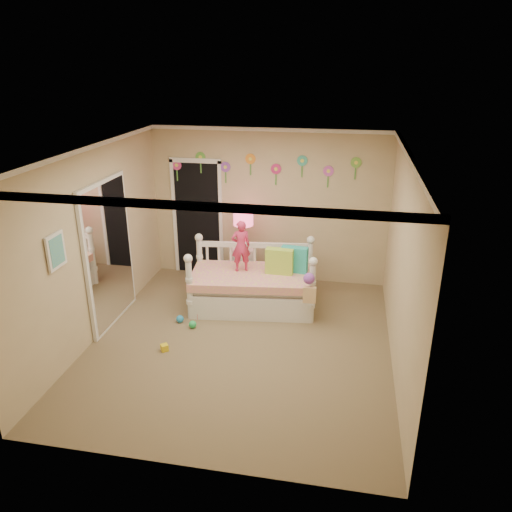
% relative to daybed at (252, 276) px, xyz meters
% --- Properties ---
extents(floor, '(4.00, 4.50, 0.01)m').
position_rel_daybed_xyz_m(floor, '(0.05, -1.09, -0.51)').
color(floor, '#7F684C').
rests_on(floor, ground).
extents(ceiling, '(4.00, 4.50, 0.01)m').
position_rel_daybed_xyz_m(ceiling, '(0.05, -1.09, 2.09)').
color(ceiling, white).
rests_on(ceiling, floor).
extents(back_wall, '(4.00, 0.01, 2.60)m').
position_rel_daybed_xyz_m(back_wall, '(0.05, 1.16, 0.79)').
color(back_wall, tan).
rests_on(back_wall, floor).
extents(left_wall, '(0.01, 4.50, 2.60)m').
position_rel_daybed_xyz_m(left_wall, '(-1.95, -1.09, 0.79)').
color(left_wall, tan).
rests_on(left_wall, floor).
extents(right_wall, '(0.01, 4.50, 2.60)m').
position_rel_daybed_xyz_m(right_wall, '(2.05, -1.09, 0.79)').
color(right_wall, tan).
rests_on(right_wall, floor).
extents(crown_molding, '(4.00, 4.50, 0.06)m').
position_rel_daybed_xyz_m(crown_molding, '(0.05, -1.09, 2.06)').
color(crown_molding, white).
rests_on(crown_molding, ceiling).
extents(daybed, '(2.00, 1.24, 1.02)m').
position_rel_daybed_xyz_m(daybed, '(0.00, 0.00, 0.00)').
color(daybed, white).
rests_on(daybed, floor).
extents(pillow_turquoise, '(0.41, 0.18, 0.40)m').
position_rel_daybed_xyz_m(pillow_turquoise, '(0.62, 0.17, 0.26)').
color(pillow_turquoise, '#23AF9C').
rests_on(pillow_turquoise, daybed).
extents(pillow_lime, '(0.42, 0.17, 0.39)m').
position_rel_daybed_xyz_m(pillow_lime, '(0.40, 0.06, 0.26)').
color(pillow_lime, '#ABD641').
rests_on(pillow_lime, daybed).
extents(child, '(0.35, 0.29, 0.81)m').
position_rel_daybed_xyz_m(child, '(-0.19, 0.06, 0.46)').
color(child, '#D02F5C').
rests_on(child, daybed).
extents(nightstand, '(0.45, 0.36, 0.68)m').
position_rel_daybed_xyz_m(nightstand, '(-0.29, 0.72, -0.17)').
color(nightstand, white).
rests_on(nightstand, floor).
extents(table_lamp, '(0.32, 0.32, 0.71)m').
position_rel_daybed_xyz_m(table_lamp, '(-0.29, 0.72, 0.64)').
color(table_lamp, '#ED1F59').
rests_on(table_lamp, nightstand).
extents(closet_doorway, '(0.90, 0.04, 2.07)m').
position_rel_daybed_xyz_m(closet_doorway, '(-1.20, 1.15, 0.52)').
color(closet_doorway, black).
rests_on(closet_doorway, back_wall).
extents(flower_decals, '(3.40, 0.02, 0.50)m').
position_rel_daybed_xyz_m(flower_decals, '(-0.04, 1.15, 1.43)').
color(flower_decals, '#B2668C').
rests_on(flower_decals, back_wall).
extents(mirror_closet, '(0.07, 1.30, 2.10)m').
position_rel_daybed_xyz_m(mirror_closet, '(-1.91, -0.79, 0.54)').
color(mirror_closet, white).
rests_on(mirror_closet, left_wall).
extents(wall_picture, '(0.05, 0.34, 0.42)m').
position_rel_daybed_xyz_m(wall_picture, '(-1.92, -1.99, 1.04)').
color(wall_picture, white).
rests_on(wall_picture, left_wall).
extents(hanging_bag, '(0.20, 0.16, 0.36)m').
position_rel_daybed_xyz_m(hanging_bag, '(0.90, -0.52, 0.11)').
color(hanging_bag, beige).
rests_on(hanging_bag, daybed).
extents(toy_scatter, '(1.05, 1.44, 0.11)m').
position_rel_daybed_xyz_m(toy_scatter, '(-0.87, -0.87, -0.46)').
color(toy_scatter, '#996666').
rests_on(toy_scatter, floor).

